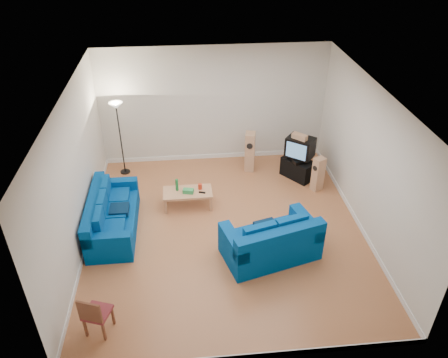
{
  "coord_description": "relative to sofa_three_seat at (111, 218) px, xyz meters",
  "views": [
    {
      "loc": [
        -0.78,
        -7.51,
        6.22
      ],
      "look_at": [
        0.0,
        0.4,
        1.1
      ],
      "focal_mm": 35.0,
      "sensor_mm": 36.0,
      "label": 1
    }
  ],
  "objects": [
    {
      "name": "room",
      "position": [
        2.51,
        -0.27,
        1.22
      ],
      "size": [
        6.01,
        6.51,
        3.21
      ],
      "color": "#95512E",
      "rests_on": "ground"
    },
    {
      "name": "sofa_loveseat",
      "position": [
        3.35,
        -1.2,
        0.04
      ],
      "size": [
        2.09,
        1.52,
        0.94
      ],
      "rotation": [
        0.0,
        0.0,
        0.28
      ],
      "color": "navy",
      "rests_on": "ground"
    },
    {
      "name": "sofa_three_seat",
      "position": [
        0.0,
        0.0,
        0.0
      ],
      "size": [
        0.98,
        2.23,
        0.86
      ],
      "rotation": [
        0.0,
        0.0,
        -1.56
      ],
      "color": "navy",
      "rests_on": "ground"
    },
    {
      "name": "centre_speaker",
      "position": [
        4.58,
        1.76,
        0.87
      ],
      "size": [
        0.39,
        0.38,
        0.14
      ],
      "primitive_type": "cube",
      "rotation": [
        0.0,
        0.0,
        -0.78
      ],
      "color": "tan",
      "rests_on": "television"
    },
    {
      "name": "coffee_table",
      "position": [
        1.71,
        0.73,
        0.04
      ],
      "size": [
        1.15,
        0.58,
        0.42
      ],
      "rotation": [
        0.0,
        0.0,
        0.01
      ],
      "color": "tan",
      "rests_on": "ground"
    },
    {
      "name": "television",
      "position": [
        4.63,
        1.8,
        0.55
      ],
      "size": [
        0.83,
        0.8,
        0.52
      ],
      "rotation": [
        0.0,
        0.0,
        -0.66
      ],
      "color": "black",
      "rests_on": "av_receiver"
    },
    {
      "name": "speaker_left",
      "position": [
        3.41,
        2.25,
        0.23
      ],
      "size": [
        0.32,
        0.38,
        1.09
      ],
      "rotation": [
        0.0,
        0.0,
        -0.22
      ],
      "color": "tan",
      "rests_on": "ground"
    },
    {
      "name": "speaker_right",
      "position": [
        4.96,
        1.13,
        0.13
      ],
      "size": [
        0.33,
        0.31,
        0.9
      ],
      "rotation": [
        0.0,
        0.0,
        -1.07
      ],
      "color": "tan",
      "rests_on": "ground"
    },
    {
      "name": "tv_stand",
      "position": [
        4.62,
        1.75,
        -0.06
      ],
      "size": [
        0.88,
        0.95,
        0.51
      ],
      "primitive_type": "cube",
      "rotation": [
        0.0,
        0.0,
        -0.92
      ],
      "color": "black",
      "rests_on": "ground"
    },
    {
      "name": "tissue_box",
      "position": [
        1.73,
        0.67,
        0.15
      ],
      "size": [
        0.27,
        0.18,
        0.1
      ],
      "primitive_type": "cube",
      "rotation": [
        0.0,
        0.0,
        -0.23
      ],
      "color": "green",
      "rests_on": "coffee_table"
    },
    {
      "name": "floor_lamp",
      "position": [
        0.06,
        2.43,
        1.34
      ],
      "size": [
        0.34,
        0.34,
        2.01
      ],
      "color": "black",
      "rests_on": "ground"
    },
    {
      "name": "dining_chair",
      "position": [
        0.09,
        -2.77,
        0.16
      ],
      "size": [
        0.52,
        0.52,
        0.86
      ],
      "rotation": [
        0.0,
        0.0,
        -0.34
      ],
      "color": "brown",
      "rests_on": "ground"
    },
    {
      "name": "remote",
      "position": [
        2.05,
        0.64,
        0.11
      ],
      "size": [
        0.16,
        0.1,
        0.02
      ],
      "primitive_type": "cube",
      "rotation": [
        0.0,
        0.0,
        -0.32
      ],
      "color": "black",
      "rests_on": "coffee_table"
    },
    {
      "name": "bottle",
      "position": [
        1.47,
        0.81,
        0.25
      ],
      "size": [
        0.07,
        0.07,
        0.3
      ],
      "primitive_type": "cylinder",
      "rotation": [
        0.0,
        0.0,
        -0.08
      ],
      "color": "#197233",
      "rests_on": "coffee_table"
    },
    {
      "name": "av_receiver",
      "position": [
        4.57,
        1.7,
        0.24
      ],
      "size": [
        0.42,
        0.47,
        0.09
      ],
      "primitive_type": "cube",
      "rotation": [
        0.0,
        0.0,
        -1.31
      ],
      "color": "black",
      "rests_on": "tv_stand"
    },
    {
      "name": "red_canister",
      "position": [
        2.01,
        0.81,
        0.16
      ],
      "size": [
        0.12,
        0.12,
        0.13
      ],
      "primitive_type": "cylinder",
      "rotation": [
        0.0,
        0.0,
        -0.28
      ],
      "color": "red",
      "rests_on": "coffee_table"
    }
  ]
}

